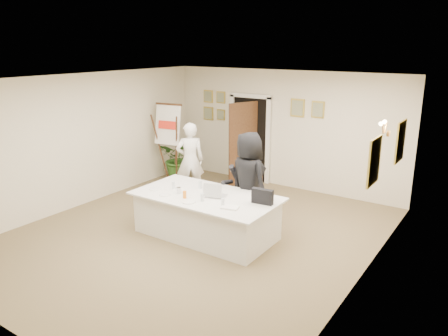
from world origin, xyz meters
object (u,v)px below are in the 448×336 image
standing_man (190,160)px  laptop_bag (262,196)px  laptop (217,189)px  steel_jug (179,190)px  flip_chart (171,147)px  conference_table (206,215)px  paper_stack (230,207)px  standing_woman (249,180)px  oj_glass (185,195)px  seated_man (247,184)px  potted_palm (180,158)px

standing_man → laptop_bag: (2.60, -1.33, 0.05)m
laptop → steel_jug: bearing=-174.4°
flip_chart → conference_table: bearing=-38.7°
paper_stack → laptop_bag: bearing=54.8°
standing_woman → oj_glass: bearing=82.1°
standing_woman → flip_chart: bearing=-3.1°
seated_man → laptop: seated_man is taller
laptop_bag → standing_man: bearing=146.8°
potted_palm → steel_jug: 3.37m
steel_jug → flip_chart: bearing=133.3°
potted_palm → laptop_bag: potted_palm is taller
conference_table → flip_chart: size_ratio=1.33×
standing_woman → seated_man: bearing=-33.2°
standing_woman → steel_jug: (-0.87, -1.00, -0.09)m
seated_man → laptop: size_ratio=3.97×
standing_man → potted_palm: bearing=-84.2°
paper_stack → standing_man: bearing=141.3°
laptop_bag → steel_jug: size_ratio=3.38×
flip_chart → oj_glass: (2.42, -2.46, -0.06)m
conference_table → laptop_bag: size_ratio=7.02×
laptop → paper_stack: laptop is taller
seated_man → paper_stack: (0.53, -1.41, 0.07)m
flip_chart → laptop: size_ratio=5.39×
steel_jug → paper_stack: bearing=-5.3°
standing_woman → laptop: 0.78m
laptop_bag → flip_chart: bearing=146.2°
standing_man → paper_stack: bearing=97.9°
standing_man → laptop_bag: 2.92m
flip_chart → standing_man: size_ratio=1.14×
standing_woman → paper_stack: standing_woman is taller
laptop_bag → oj_glass: 1.37m
potted_palm → oj_glass: potted_palm is taller
standing_woman → potted_palm: size_ratio=1.63×
paper_stack → standing_woman: bearing=105.5°
oj_glass → seated_man: bearing=74.8°
conference_table → steel_jug: bearing=-158.1°
paper_stack → conference_table: bearing=157.1°
standing_man → potted_palm: standing_man is taller
paper_stack → oj_glass: size_ratio=2.19×
standing_man → laptop: size_ratio=4.73×
steel_jug → oj_glass: bearing=-30.4°
conference_table → laptop: laptop is taller
potted_palm → steel_jug: (2.13, -2.60, 0.27)m
potted_palm → paper_stack: bearing=-39.4°
oj_glass → flip_chart: bearing=134.6°
seated_man → steel_jug: 1.45m
potted_palm → flip_chart: bearing=-99.1°
steel_jug → standing_man: bearing=122.5°
paper_stack → steel_jug: steel_jug is taller
standing_man → potted_palm: 1.41m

